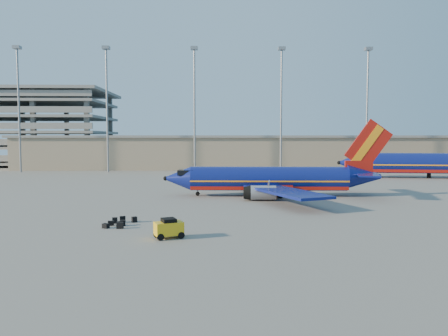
{
  "coord_description": "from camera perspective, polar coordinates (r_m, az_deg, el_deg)",
  "views": [
    {
      "loc": [
        -0.45,
        -55.04,
        7.97
      ],
      "look_at": [
        0.81,
        1.7,
        4.0
      ],
      "focal_mm": 35.0,
      "sensor_mm": 36.0,
      "label": 1
    }
  ],
  "objects": [
    {
      "name": "luggage_pile",
      "position": [
        41.11,
        -13.56,
        -6.94
      ],
      "size": [
        2.65,
        3.47,
        0.54
      ],
      "color": "black",
      "rests_on": "ground"
    },
    {
      "name": "aircraft_second",
      "position": [
        94.94,
        25.8,
        0.57
      ],
      "size": [
        37.82,
        14.63,
        12.86
      ],
      "rotation": [
        0.0,
        0.0,
        -0.15
      ],
      "color": "navy",
      "rests_on": "ground"
    },
    {
      "name": "terminal_building",
      "position": [
        113.58,
        4.02,
        2.15
      ],
      "size": [
        122.0,
        16.0,
        8.5
      ],
      "color": "gray",
      "rests_on": "ground"
    },
    {
      "name": "parking_garage",
      "position": [
        143.06,
        -26.86,
        5.08
      ],
      "size": [
        62.0,
        32.0,
        21.4
      ],
      "color": "slate",
      "rests_on": "ground"
    },
    {
      "name": "light_mast_row",
      "position": [
        101.64,
        1.84,
        9.41
      ],
      "size": [
        101.6,
        1.6,
        28.65
      ],
      "color": "gray",
      "rests_on": "ground"
    },
    {
      "name": "ground",
      "position": [
        55.62,
        -0.79,
        -4.24
      ],
      "size": [
        220.0,
        220.0,
        0.0
      ],
      "primitive_type": "plane",
      "color": "slate",
      "rests_on": "ground"
    },
    {
      "name": "aircraft_main",
      "position": [
        59.82,
        6.56,
        -1.52
      ],
      "size": [
        30.99,
        29.79,
        10.49
      ],
      "rotation": [
        0.0,
        0.0,
        -0.04
      ],
      "color": "navy",
      "rests_on": "ground"
    },
    {
      "name": "baggage_tug",
      "position": [
        35.14,
        -7.23,
        -7.76
      ],
      "size": [
        2.55,
        2.07,
        1.59
      ],
      "rotation": [
        0.0,
        0.0,
        0.38
      ],
      "color": "gold",
      "rests_on": "ground"
    }
  ]
}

